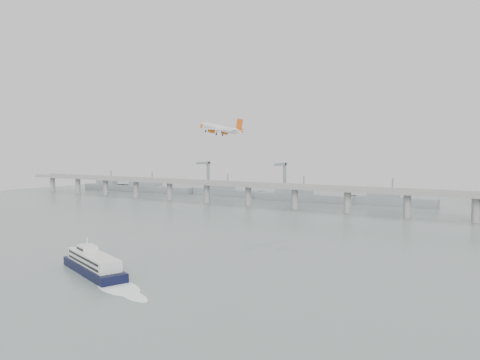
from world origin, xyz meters
The scene contains 5 objects.
ground centered at (0.00, 0.00, 0.00)m, with size 900.00×900.00×0.00m, color slate.
bridge centered at (-1.15, 200.00, 17.65)m, with size 800.00×22.00×23.90m.
distant_fleet centered at (-155.36, 265.08, 6.22)m, with size 453.00×60.90×40.00m.
ferry centered at (-10.41, -52.04, 4.08)m, with size 76.43×35.26×15.05m.
airliner centered at (-24.86, 69.99, 69.14)m, with size 41.42×38.05×10.93m.
Camera 1 is at (152.70, -192.05, 54.86)m, focal length 35.00 mm.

